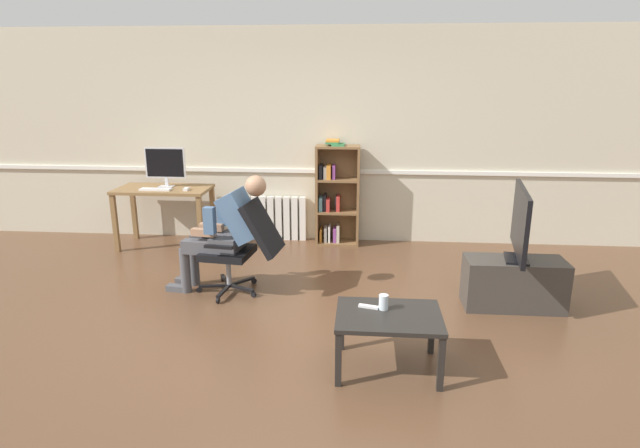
% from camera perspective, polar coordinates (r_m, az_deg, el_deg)
% --- Properties ---
extents(ground_plane, '(18.00, 18.00, 0.00)m').
position_cam_1_polar(ground_plane, '(4.53, -2.85, -11.45)').
color(ground_plane, brown).
extents(back_wall, '(12.00, 0.13, 2.70)m').
position_cam_1_polar(back_wall, '(6.71, 0.02, 9.54)').
color(back_wall, beige).
rests_on(back_wall, ground_plane).
extents(computer_desk, '(1.15, 0.63, 0.76)m').
position_cam_1_polar(computer_desk, '(6.78, -16.83, 2.88)').
color(computer_desk, olive).
rests_on(computer_desk, ground_plane).
extents(imac_monitor, '(0.51, 0.14, 0.50)m').
position_cam_1_polar(imac_monitor, '(6.77, -16.70, 6.32)').
color(imac_monitor, silver).
rests_on(imac_monitor, computer_desk).
extents(keyboard, '(0.38, 0.12, 0.02)m').
position_cam_1_polar(keyboard, '(6.64, -17.67, 3.66)').
color(keyboard, white).
rests_on(keyboard, computer_desk).
extents(computer_mouse, '(0.06, 0.10, 0.03)m').
position_cam_1_polar(computer_mouse, '(6.53, -14.52, 3.75)').
color(computer_mouse, white).
rests_on(computer_mouse, computer_desk).
extents(bookshelf, '(0.55, 0.29, 1.34)m').
position_cam_1_polar(bookshelf, '(6.61, 1.72, 3.14)').
color(bookshelf, brown).
rests_on(bookshelf, ground_plane).
extents(radiator, '(0.93, 0.08, 0.58)m').
position_cam_1_polar(radiator, '(6.88, -5.42, 0.67)').
color(radiator, white).
rests_on(radiator, ground_plane).
extents(office_chair, '(0.88, 0.62, 0.95)m').
position_cam_1_polar(office_chair, '(5.11, -8.46, -2.14)').
color(office_chair, black).
rests_on(office_chair, ground_plane).
extents(person_seated, '(1.05, 0.43, 1.20)m').
position_cam_1_polar(person_seated, '(5.14, -10.43, -0.64)').
color(person_seated, '#4C4C51').
rests_on(person_seated, ground_plane).
extents(tv_stand, '(0.90, 0.38, 0.47)m').
position_cam_1_polar(tv_stand, '(5.16, 20.56, -6.15)').
color(tv_stand, '#3D3833').
rests_on(tv_stand, ground_plane).
extents(tv_screen, '(0.25, 0.99, 0.66)m').
position_cam_1_polar(tv_screen, '(4.98, 21.22, 0.09)').
color(tv_screen, black).
rests_on(tv_screen, tv_stand).
extents(coffee_table, '(0.76, 0.57, 0.44)m').
position_cam_1_polar(coffee_table, '(3.83, 7.58, -10.57)').
color(coffee_table, black).
rests_on(coffee_table, ground_plane).
extents(drinking_glass, '(0.07, 0.07, 0.11)m').
position_cam_1_polar(drinking_glass, '(3.85, 7.02, -8.54)').
color(drinking_glass, silver).
rests_on(drinking_glass, coffee_table).
extents(spare_remote, '(0.15, 0.07, 0.02)m').
position_cam_1_polar(spare_remote, '(3.88, 5.38, -9.06)').
color(spare_remote, white).
rests_on(spare_remote, coffee_table).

